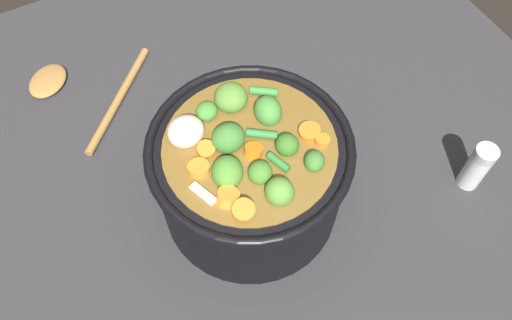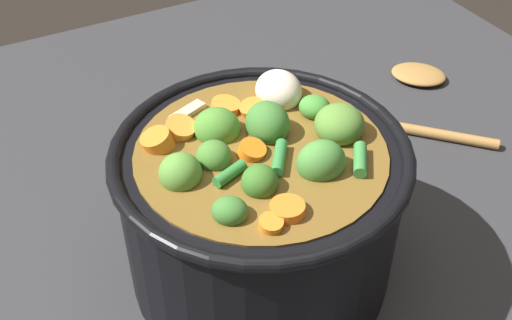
% 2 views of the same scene
% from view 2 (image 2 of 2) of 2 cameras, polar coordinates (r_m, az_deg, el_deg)
% --- Properties ---
extents(ground_plane, '(1.10, 1.10, 0.00)m').
position_cam_2_polar(ground_plane, '(0.64, 0.37, -9.29)').
color(ground_plane, '#2D2D30').
extents(cooking_pot, '(0.26, 0.26, 0.17)m').
position_cam_2_polar(cooking_pot, '(0.58, 0.41, -4.16)').
color(cooking_pot, black).
rests_on(cooking_pot, ground_plane).
extents(wooden_spoon, '(0.22, 0.22, 0.01)m').
position_cam_2_polar(wooden_spoon, '(0.88, 13.76, 5.69)').
color(wooden_spoon, '#A1733A').
rests_on(wooden_spoon, ground_plane).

